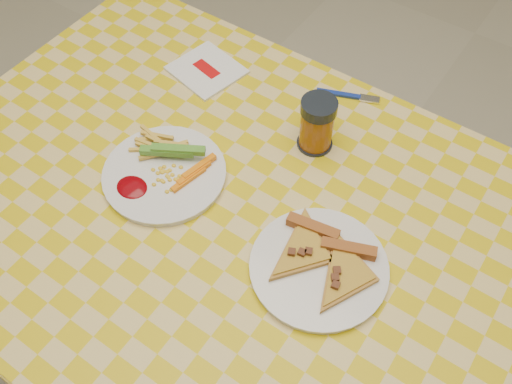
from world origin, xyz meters
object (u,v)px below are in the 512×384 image
table (237,236)px  drink_glass (317,124)px  plate_left (165,175)px  plate_right (319,268)px

table → drink_glass: (0.03, 0.23, 0.13)m
plate_left → plate_right: 0.35m
table → drink_glass: drink_glass is taller
plate_left → drink_glass: size_ratio=2.00×
plate_left → drink_glass: (0.19, 0.23, 0.05)m
plate_left → drink_glass: bearing=50.3°
drink_glass → table: bearing=-97.7°
plate_right → drink_glass: bearing=122.3°
table → plate_left: plate_left is taller
table → plate_right: 0.20m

